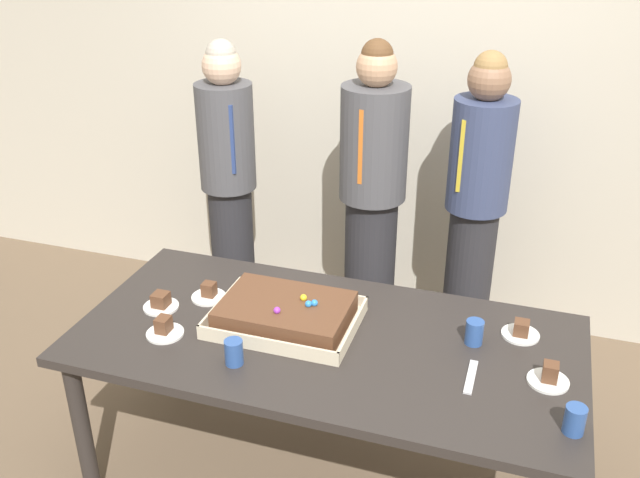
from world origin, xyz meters
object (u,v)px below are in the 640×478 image
at_px(plated_slice_near_left, 161,303).
at_px(plated_slice_center_front, 521,331).
at_px(party_table, 326,352).
at_px(person_striped_tie_right, 229,184).
at_px(plated_slice_near_right, 164,329).
at_px(person_serving_front, 475,209).
at_px(cake_server_utensil, 471,377).
at_px(plated_slice_far_left, 549,377).
at_px(person_green_shirt_behind, 372,201).
at_px(drink_cup_nearest, 575,420).
at_px(plated_slice_far_right, 209,294).
at_px(drink_cup_far_end, 474,332).
at_px(sheet_cake, 285,314).
at_px(drink_cup_middle, 234,352).

height_order(plated_slice_near_left, plated_slice_center_front, same).
height_order(party_table, person_striped_tie_right, person_striped_tie_right).
relative_size(plated_slice_near_right, person_serving_front, 0.09).
bearing_deg(plated_slice_near_right, party_table, 16.66).
bearing_deg(cake_server_utensil, plated_slice_far_left, 12.91).
bearing_deg(person_green_shirt_behind, plated_slice_far_left, 46.76).
bearing_deg(drink_cup_nearest, plated_slice_far_right, 165.31).
distance_m(plated_slice_near_right, person_green_shirt_behind, 1.35).
relative_size(plated_slice_near_left, plated_slice_near_right, 1.00).
height_order(drink_cup_far_end, person_striped_tie_right, person_striped_tie_right).
bearing_deg(sheet_cake, plated_slice_center_front, 12.88).
height_order(plated_slice_far_left, drink_cup_middle, drink_cup_middle).
bearing_deg(person_serving_front, drink_cup_far_end, 36.94).
distance_m(plated_slice_near_left, cake_server_utensil, 1.31).
height_order(plated_slice_near_right, plated_slice_center_front, plated_slice_near_right).
distance_m(plated_slice_far_left, cake_server_utensil, 0.28).
distance_m(plated_slice_far_right, drink_cup_nearest, 1.56).
distance_m(drink_cup_far_end, person_striped_tie_right, 1.73).
height_order(sheet_cake, person_serving_front, person_serving_front).
relative_size(plated_slice_near_right, plated_slice_far_right, 1.00).
relative_size(drink_cup_nearest, drink_cup_far_end, 1.00).
bearing_deg(drink_cup_far_end, party_table, -166.35).
relative_size(plated_slice_center_front, drink_cup_far_end, 1.50).
height_order(plated_slice_far_right, person_serving_front, person_serving_front).
bearing_deg(plated_slice_near_right, sheet_cake, 26.85).
relative_size(plated_slice_center_front, drink_cup_nearest, 1.50).
xyz_separation_m(party_table, person_green_shirt_behind, (-0.08, 1.04, 0.22)).
height_order(plated_slice_near_right, plated_slice_far_right, plated_slice_near_right).
bearing_deg(plated_slice_near_left, person_serving_front, 44.23).
bearing_deg(plated_slice_center_front, plated_slice_far_right, -174.69).
height_order(party_table, cake_server_utensil, cake_server_utensil).
bearing_deg(person_green_shirt_behind, plated_slice_near_right, -17.79).
bearing_deg(person_striped_tie_right, plated_slice_center_front, 28.46).
distance_m(plated_slice_center_front, drink_cup_middle, 1.13).
bearing_deg(drink_cup_far_end, person_serving_front, 97.20).
xyz_separation_m(plated_slice_center_front, drink_cup_middle, (-1.01, -0.52, 0.03)).
distance_m(drink_cup_far_end, cake_server_utensil, 0.23).
bearing_deg(plated_slice_center_front, drink_cup_nearest, -68.86).
bearing_deg(sheet_cake, person_striped_tie_right, 125.14).
bearing_deg(plated_slice_center_front, person_serving_front, 108.66).
bearing_deg(person_serving_front, plated_slice_near_left, -16.03).
relative_size(plated_slice_near_left, person_serving_front, 0.09).
distance_m(plated_slice_near_left, plated_slice_far_right, 0.21).
distance_m(drink_cup_nearest, cake_server_utensil, 0.40).
xyz_separation_m(sheet_cake, plated_slice_near_right, (-0.43, -0.22, -0.03)).
bearing_deg(cake_server_utensil, plated_slice_near_right, -175.42).
xyz_separation_m(plated_slice_near_left, plated_slice_near_right, (0.11, -0.17, -0.00)).
height_order(sheet_cake, person_striped_tie_right, person_striped_tie_right).
distance_m(sheet_cake, cake_server_utensil, 0.78).
bearing_deg(drink_cup_nearest, plated_slice_near_left, 171.18).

